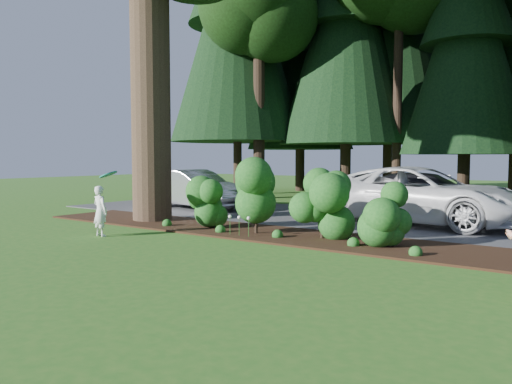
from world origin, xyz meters
The scene contains 10 objects.
ground centered at (0.00, 0.00, 0.00)m, with size 80.00×80.00×0.00m, color #255D1A.
mulch_bed centered at (0.00, 3.25, 0.03)m, with size 16.00×2.50×0.05m, color black.
driveway centered at (0.00, 7.50, 0.01)m, with size 22.00×6.00×0.03m, color #38383A.
shrub_row centered at (0.77, 3.14, 0.81)m, with size 6.53×1.60×1.61m.
lily_cluster centered at (-0.30, 2.40, 0.50)m, with size 0.69×0.09×0.57m.
car_silver_wagon centered at (-6.02, 6.89, 0.79)m, with size 1.61×4.63×1.53m, color silver.
car_white_suv centered at (2.66, 7.51, 0.90)m, with size 2.88×6.24×1.73m, color silver.
car_dark_suv centered at (2.22, 9.80, 0.77)m, with size 2.08×5.11×1.48m, color black.
child centered at (-3.35, 0.47, 0.66)m, with size 0.48×0.31×1.31m, color white.
frisbee centered at (-3.29, 0.69, 1.60)m, with size 0.48×0.47×0.24m.
Camera 1 is at (7.43, -7.58, 2.05)m, focal length 35.00 mm.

